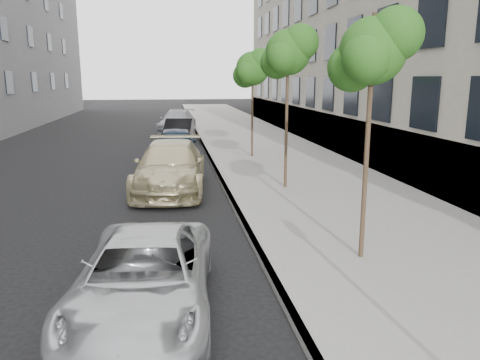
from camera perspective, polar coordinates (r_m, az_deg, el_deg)
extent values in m
plane|color=black|center=(8.21, -2.93, -15.23)|extent=(160.00, 160.00, 0.00)
cube|color=gray|center=(31.86, 0.42, 5.62)|extent=(6.40, 72.00, 0.14)
cube|color=#9E9B93|center=(31.52, -5.22, 5.50)|extent=(0.15, 72.00, 0.14)
cylinder|color=#38281C|center=(9.65, 15.26, 4.59)|extent=(0.10, 0.10, 4.86)
sphere|color=#175515|center=(9.59, 15.86, 14.88)|extent=(1.28, 1.28, 1.28)
sphere|color=#175515|center=(9.57, 18.47, 16.53)|extent=(1.03, 1.03, 1.03)
sphere|color=#175515|center=(9.69, 13.48, 13.19)|extent=(0.96, 0.96, 0.96)
cylinder|color=#38281C|center=(15.77, 5.71, 8.37)|extent=(0.10, 0.10, 5.17)
sphere|color=#175515|center=(15.75, 5.87, 15.22)|extent=(1.47, 1.47, 1.47)
sphere|color=#175515|center=(15.67, 7.37, 16.30)|extent=(1.18, 1.18, 1.18)
sphere|color=#175515|center=(15.91, 4.53, 14.13)|extent=(1.10, 1.10, 1.10)
cylinder|color=#38281C|center=(22.13, 1.51, 9.05)|extent=(0.10, 0.10, 4.77)
sphere|color=#175515|center=(22.09, 1.53, 13.42)|extent=(1.55, 1.55, 1.55)
sphere|color=#175515|center=(21.97, 2.56, 14.20)|extent=(1.24, 1.24, 1.24)
sphere|color=#175515|center=(22.29, 0.63, 12.64)|extent=(1.16, 1.16, 1.16)
imported|color=silver|center=(7.87, -11.61, -11.54)|extent=(2.56, 4.82, 1.29)
imported|color=#C3B88B|center=(16.24, -8.49, 1.65)|extent=(2.80, 5.84, 1.64)
imported|color=#0F1D32|center=(21.87, -7.81, 4.28)|extent=(1.94, 4.58, 1.55)
imported|color=black|center=(27.86, -7.43, 5.92)|extent=(2.08, 4.60, 1.47)
imported|color=gray|center=(33.36, -7.66, 7.05)|extent=(3.10, 5.71, 1.57)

